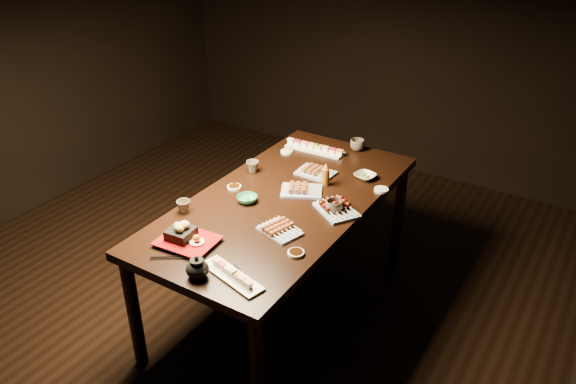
% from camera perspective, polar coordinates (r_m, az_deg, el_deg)
% --- Properties ---
extents(ground, '(5.00, 5.00, 0.00)m').
position_cam_1_polar(ground, '(3.59, -8.10, -11.63)').
color(ground, black).
rests_on(ground, ground).
extents(dining_table, '(1.07, 1.88, 0.75)m').
position_cam_1_polar(dining_table, '(3.37, -0.45, -6.24)').
color(dining_table, black).
rests_on(dining_table, ground).
extents(sushi_platter_near, '(0.36, 0.18, 0.04)m').
position_cam_1_polar(sushi_platter_near, '(2.57, -5.72, -8.26)').
color(sushi_platter_near, white).
rests_on(sushi_platter_near, dining_table).
extents(sushi_platter_far, '(0.41, 0.13, 0.05)m').
position_cam_1_polar(sushi_platter_far, '(3.74, 2.74, 4.57)').
color(sushi_platter_far, white).
rests_on(sushi_platter_far, dining_table).
extents(yakitori_plate_center, '(0.28, 0.26, 0.06)m').
position_cam_1_polar(yakitori_plate_center, '(3.22, 1.39, 0.45)').
color(yakitori_plate_center, '#828EB6').
rests_on(yakitori_plate_center, dining_table).
extents(yakitori_plate_right, '(0.24, 0.20, 0.05)m').
position_cam_1_polar(yakitori_plate_right, '(2.86, -0.84, -3.66)').
color(yakitori_plate_right, '#828EB6').
rests_on(yakitori_plate_right, dining_table).
extents(yakitori_plate_left, '(0.22, 0.17, 0.06)m').
position_cam_1_polar(yakitori_plate_left, '(3.43, 2.84, 2.25)').
color(yakitori_plate_left, '#828EB6').
rests_on(yakitori_plate_left, dining_table).
extents(tsukune_plate, '(0.30, 0.28, 0.06)m').
position_cam_1_polar(tsukune_plate, '(3.04, 4.97, -1.49)').
color(tsukune_plate, '#828EB6').
rests_on(tsukune_plate, dining_table).
extents(edamame_bowl_green, '(0.13, 0.13, 0.04)m').
position_cam_1_polar(edamame_bowl_green, '(3.14, -4.19, -0.72)').
color(edamame_bowl_green, '#2D8B5D').
rests_on(edamame_bowl_green, dining_table).
extents(edamame_bowl_cream, '(0.15, 0.15, 0.03)m').
position_cam_1_polar(edamame_bowl_cream, '(3.41, 7.83, 1.60)').
color(edamame_bowl_cream, '#C0BA9D').
rests_on(edamame_bowl_cream, dining_table).
extents(tempura_tray, '(0.30, 0.25, 0.10)m').
position_cam_1_polar(tempura_tray, '(2.80, -10.22, -4.30)').
color(tempura_tray, black).
rests_on(tempura_tray, dining_table).
extents(teacup_near_left, '(0.10, 0.10, 0.07)m').
position_cam_1_polar(teacup_near_left, '(3.08, -10.55, -1.46)').
color(teacup_near_left, '#51483D').
rests_on(teacup_near_left, dining_table).
extents(teacup_mid_right, '(0.13, 0.13, 0.07)m').
position_cam_1_polar(teacup_mid_right, '(3.03, 4.70, -1.51)').
color(teacup_mid_right, '#51483D').
rests_on(teacup_mid_right, dining_table).
extents(teacup_far_left, '(0.10, 0.10, 0.07)m').
position_cam_1_polar(teacup_far_left, '(3.45, -3.62, 2.58)').
color(teacup_far_left, '#51483D').
rests_on(teacup_far_left, dining_table).
extents(teacup_far_right, '(0.12, 0.12, 0.08)m').
position_cam_1_polar(teacup_far_right, '(3.77, 7.05, 4.76)').
color(teacup_far_right, '#51483D').
rests_on(teacup_far_right, dining_table).
extents(teapot, '(0.15, 0.15, 0.11)m').
position_cam_1_polar(teapot, '(2.57, -9.21, -7.51)').
color(teapot, black).
rests_on(teapot, dining_table).
extents(condiment_bottle, '(0.06, 0.06, 0.14)m').
position_cam_1_polar(condiment_bottle, '(3.29, 3.85, 1.82)').
color(condiment_bottle, brown).
rests_on(condiment_bottle, dining_table).
extents(sauce_dish_west, '(0.10, 0.10, 0.01)m').
position_cam_1_polar(sauce_dish_west, '(3.29, -5.48, 0.49)').
color(sauce_dish_west, white).
rests_on(sauce_dish_west, dining_table).
extents(sauce_dish_east, '(0.11, 0.11, 0.01)m').
position_cam_1_polar(sauce_dish_east, '(3.29, 9.46, 0.22)').
color(sauce_dish_east, white).
rests_on(sauce_dish_east, dining_table).
extents(sauce_dish_se, '(0.09, 0.09, 0.01)m').
position_cam_1_polar(sauce_dish_se, '(2.71, 0.81, -6.22)').
color(sauce_dish_se, white).
rests_on(sauce_dish_se, dining_table).
extents(sauce_dish_nw, '(0.08, 0.08, 0.01)m').
position_cam_1_polar(sauce_dish_nw, '(3.71, -0.15, 4.11)').
color(sauce_dish_nw, white).
rests_on(sauce_dish_nw, dining_table).
extents(chopsticks_near, '(0.21, 0.15, 0.01)m').
position_cam_1_polar(chopsticks_near, '(2.73, -11.34, -6.56)').
color(chopsticks_near, black).
rests_on(chopsticks_near, dining_table).
extents(chopsticks_se, '(0.22, 0.10, 0.01)m').
position_cam_1_polar(chopsticks_se, '(2.56, -4.20, -8.70)').
color(chopsticks_se, black).
rests_on(chopsticks_se, dining_table).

